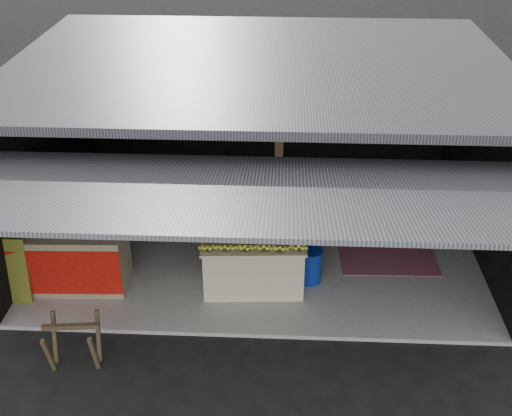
# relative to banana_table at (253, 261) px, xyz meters

# --- Properties ---
(ground) EXTENTS (80.00, 80.00, 0.00)m
(ground) POSITION_rel_banana_table_xyz_m (0.03, -1.12, -0.47)
(ground) COLOR black
(ground) RESTS_ON ground
(concrete_slab) EXTENTS (7.00, 5.00, 0.06)m
(concrete_slab) POSITION_rel_banana_table_xyz_m (0.03, 1.38, -0.44)
(concrete_slab) COLOR gray
(concrete_slab) RESTS_ON ground
(shophouse) EXTENTS (7.40, 7.29, 3.02)m
(shophouse) POSITION_rel_banana_table_xyz_m (0.03, 1.70, 1.63)
(shophouse) COLOR black
(shophouse) RESTS_ON ground
(banana_table) EXTENTS (1.52, 1.00, 0.81)m
(banana_table) POSITION_rel_banana_table_xyz_m (0.00, 0.00, 0.00)
(banana_table) COLOR beige
(banana_table) RESTS_ON concrete_slab
(banana_pile) EXTENTS (1.40, 0.89, 0.16)m
(banana_pile) POSITION_rel_banana_table_xyz_m (0.00, 0.00, 0.48)
(banana_pile) COLOR yellow
(banana_pile) RESTS_ON banana_table
(white_crate) EXTENTS (0.98, 0.72, 1.02)m
(white_crate) POSITION_rel_banana_table_xyz_m (-0.10, 0.97, 0.10)
(white_crate) COLOR white
(white_crate) RESTS_ON concrete_slab
(neighbor_stall) EXTENTS (1.66, 0.79, 1.69)m
(neighbor_stall) POSITION_rel_banana_table_xyz_m (-2.66, -0.12, 0.10)
(neighbor_stall) COLOR #998466
(neighbor_stall) RESTS_ON concrete_slab
(green_signboard) EXTENTS (0.67, 0.16, 1.00)m
(green_signboard) POSITION_rel_banana_table_xyz_m (-3.45, -0.54, 0.10)
(green_signboard) COLOR black
(green_signboard) RESTS_ON concrete_slab
(sawhorse) EXTENTS (0.70, 0.64, 0.66)m
(sawhorse) POSITION_rel_banana_table_xyz_m (-2.13, -1.74, -0.05)
(sawhorse) COLOR #4C3B26
(sawhorse) RESTS_ON ground
(water_barrel) EXTENTS (0.35, 0.35, 0.51)m
(water_barrel) POSITION_rel_banana_table_xyz_m (0.83, 0.13, -0.15)
(water_barrel) COLOR navy
(water_barrel) RESTS_ON concrete_slab
(plastic_chair) EXTENTS (0.55, 0.55, 0.93)m
(plastic_chair) POSITION_rel_banana_table_xyz_m (2.14, 1.53, 0.14)
(plastic_chair) COLOR black
(plastic_chair) RESTS_ON concrete_slab
(magenta_rug) EXTENTS (1.53, 1.04, 0.01)m
(magenta_rug) POSITION_rel_banana_table_xyz_m (2.08, 0.80, -0.40)
(magenta_rug) COLOR maroon
(magenta_rug) RESTS_ON concrete_slab
(picture_frames) EXTENTS (1.62, 0.04, 0.46)m
(picture_frames) POSITION_rel_banana_table_xyz_m (-0.13, 3.78, 1.46)
(picture_frames) COLOR black
(picture_frames) RESTS_ON shophouse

